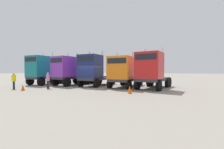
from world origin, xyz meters
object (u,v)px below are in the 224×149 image
at_px(visitor_with_camera, 48,79).
at_px(traffic_cone_near, 130,90).
at_px(semi_truck_red, 151,70).
at_px(semi_truck_teal, 43,70).
at_px(semi_truck_navy, 93,70).
at_px(semi_truck_purple, 68,71).
at_px(semi_truck_orange, 123,72).
at_px(traffic_cone_mid, 23,88).
at_px(visitor_in_hivis, 14,80).

bearing_deg(visitor_with_camera, traffic_cone_near, -70.58).
height_order(semi_truck_red, visitor_with_camera, semi_truck_red).
xyz_separation_m(semi_truck_teal, semi_truck_navy, (7.63, 0.53, -0.09)).
bearing_deg(visitor_with_camera, semi_truck_purple, 24.12).
bearing_deg(semi_truck_orange, semi_truck_navy, -89.25).
distance_m(traffic_cone_near, traffic_cone_mid, 10.39).
bearing_deg(visitor_with_camera, semi_truck_navy, -20.31).
bearing_deg(semi_truck_navy, semi_truck_purple, -84.09).
relative_size(semi_truck_orange, visitor_in_hivis, 3.67).
height_order(semi_truck_teal, semi_truck_purple, semi_truck_teal).
bearing_deg(semi_truck_navy, visitor_with_camera, -38.11).
bearing_deg(semi_truck_teal, visitor_in_hivis, 17.62).
bearing_deg(visitor_in_hivis, visitor_with_camera, 161.94).
relative_size(semi_truck_purple, semi_truck_red, 0.99).
xyz_separation_m(visitor_with_camera, traffic_cone_near, (9.19, -0.26, -0.66)).
distance_m(visitor_with_camera, traffic_cone_near, 9.22).
xyz_separation_m(semi_truck_navy, visitor_with_camera, (-3.43, -3.90, -0.97)).
bearing_deg(semi_truck_teal, visitor_with_camera, 55.86).
bearing_deg(traffic_cone_near, semi_truck_orange, 114.72).
bearing_deg(traffic_cone_near, visitor_with_camera, 178.37).
relative_size(semi_truck_orange, traffic_cone_near, 9.17).
bearing_deg(semi_truck_orange, traffic_cone_mid, -51.17).
bearing_deg(semi_truck_purple, semi_truck_red, 100.47).
height_order(semi_truck_purple, semi_truck_orange, semi_truck_purple).
xyz_separation_m(semi_truck_teal, semi_truck_orange, (11.57, 0.33, -0.27)).
height_order(semi_truck_teal, traffic_cone_mid, semi_truck_teal).
height_order(semi_truck_teal, visitor_in_hivis, semi_truck_teal).
height_order(semi_truck_orange, visitor_in_hivis, semi_truck_orange).
bearing_deg(semi_truck_orange, semi_truck_red, 90.78).
xyz_separation_m(visitor_in_hivis, traffic_cone_near, (12.23, 1.39, -0.66)).
relative_size(semi_truck_purple, visitor_with_camera, 3.66).
relative_size(semi_truck_red, visitor_in_hivis, 3.72).
xyz_separation_m(semi_truck_orange, traffic_cone_mid, (-8.39, -5.91, -1.50)).
height_order(semi_truck_navy, visitor_in_hivis, semi_truck_navy).
distance_m(semi_truck_red, traffic_cone_mid, 13.01).
bearing_deg(visitor_with_camera, semi_truck_red, -50.38).
xyz_separation_m(semi_truck_navy, semi_truck_orange, (3.94, -0.20, -0.18)).
height_order(visitor_in_hivis, traffic_cone_mid, visitor_in_hivis).
relative_size(semi_truck_navy, visitor_with_camera, 3.49).
bearing_deg(semi_truck_purple, traffic_cone_near, 78.47).
xyz_separation_m(semi_truck_navy, visitor_in_hivis, (-6.47, -5.55, -0.98)).
xyz_separation_m(semi_truck_orange, visitor_with_camera, (-7.37, -3.70, -0.79)).
distance_m(semi_truck_purple, traffic_cone_near, 10.34).
bearing_deg(semi_truck_orange, semi_truck_purple, -86.58).
bearing_deg(traffic_cone_mid, semi_truck_orange, 35.18).
xyz_separation_m(semi_truck_red, traffic_cone_mid, (-11.55, -5.75, -1.69)).
height_order(semi_truck_purple, semi_truck_red, semi_truck_red).
distance_m(semi_truck_orange, traffic_cone_mid, 10.37).
bearing_deg(visitor_with_camera, visitor_in_hivis, 139.59).
relative_size(semi_truck_red, visitor_with_camera, 3.70).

